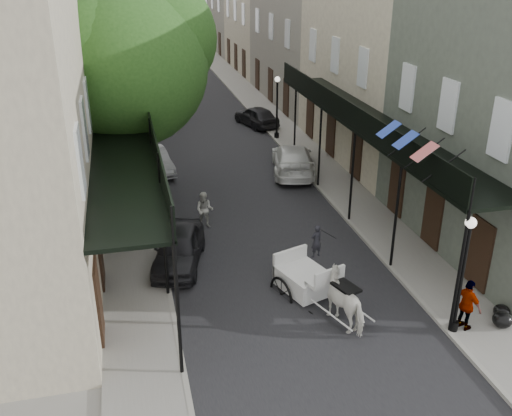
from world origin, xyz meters
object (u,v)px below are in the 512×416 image
pedestrian_walking (205,210)px  pedestrian_sidewalk_right (467,305)px  carriage (298,259)px  pedestrian_sidewalk_left (109,119)px  horse (347,300)px  car_left_near (179,248)px  car_left_mid (154,161)px  car_right_near (293,159)px  tree_far (126,32)px  lamppost_left (152,194)px  car_left_far (150,106)px  car_right_far (256,116)px  lamppost_right_far (277,107)px  tree_near (135,57)px  lamppost_right_near (462,274)px

pedestrian_walking → pedestrian_sidewalk_right: bearing=-32.7°
carriage → pedestrian_sidewalk_left: 20.64m
horse → car_left_near: 6.63m
carriage → car_left_mid: size_ratio=0.72×
horse → pedestrian_walking: (-3.20, 7.67, -0.04)m
car_right_near → tree_far: bearing=-44.2°
tree_far → car_left_near: bearing=-87.5°
lamppost_left → car_left_near: 2.49m
pedestrian_walking → pedestrian_sidewalk_right: size_ratio=0.94×
car_left_mid → car_left_far: car_left_far is taller
car_left_mid → car_right_far: bearing=33.8°
car_left_mid → car_right_near: car_right_near is taller
lamppost_right_far → pedestrian_sidewalk_left: lamppost_right_far is taller
lamppost_right_far → car_right_near: (-0.71, -5.72, -1.33)m
lamppost_left → lamppost_right_far: 14.53m
tree_far → carriage: tree_far is taller
tree_near → lamppost_right_far: size_ratio=2.60×
lamppost_right_near → lamppost_left: bearing=135.7°
tree_near → carriage: 11.12m
lamppost_right_far → car_left_mid: 8.76m
car_right_far → car_left_near: bearing=51.6°
pedestrian_sidewalk_left → pedestrian_sidewalk_right: pedestrian_sidewalk_left is taller
car_left_near → car_left_far: size_ratio=0.73×
lamppost_left → car_left_near: lamppost_left is taller
lamppost_right_far → carriage: lamppost_right_far is taller
tree_far → car_right_far: (7.85, -2.96, -5.17)m
lamppost_right_far → car_right_far: lamppost_right_far is taller
car_left_near → car_left_far: 21.21m
car_left_near → car_left_mid: car_left_near is taller
tree_near → car_left_far: (1.19, 15.09, -5.73)m
lamppost_left → car_right_near: lamppost_left is taller
car_right_near → carriage: bearing=87.2°
carriage → car_right_far: bearing=61.4°
lamppost_left → car_left_near: bearing=-69.7°
pedestrian_walking → car_left_mid: size_ratio=0.41×
carriage → car_left_far: (-3.38, 23.64, -0.29)m
car_left_far → car_right_near: 14.48m
tree_far → carriage: size_ratio=3.20×
lamppost_left → lamppost_right_far: bearing=55.7°
lamppost_right_near → horse: 3.40m
lamppost_left → car_right_far: 17.11m
car_right_far → tree_far: bearing=-36.9°
tree_far → pedestrian_sidewalk_left: bearing=-118.6°
pedestrian_walking → car_right_far: 15.35m
car_right_near → lamppost_right_near: bearing=105.9°
lamppost_right_near → car_left_mid: lamppost_right_near is taller
lamppost_right_near → carriage: bearing=135.8°
lamppost_right_near → pedestrian_walking: lamppost_right_near is taller
lamppost_right_near → tree_near: bearing=124.3°
horse → pedestrian_sidewalk_left: bearing=-91.7°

